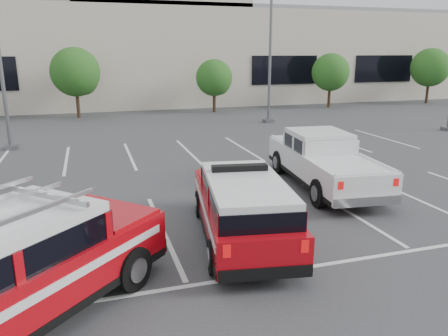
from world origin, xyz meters
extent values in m
plane|color=#38383B|center=(0.00, 0.00, 0.00)|extent=(120.00, 120.00, 0.00)
cube|color=silver|center=(0.00, 4.50, 0.01)|extent=(23.00, 15.00, 0.01)
cube|color=beige|center=(0.00, 32.00, 4.00)|extent=(60.00, 15.00, 8.00)
cube|color=gray|center=(0.00, 32.00, 8.15)|extent=(60.00, 15.00, 0.30)
cylinder|color=#3F2B19|center=(-5.00, 22.00, 0.92)|extent=(0.24, 0.24, 1.84)
sphere|color=#134816|center=(-5.00, 22.00, 3.16)|extent=(3.37, 3.37, 3.37)
sphere|color=#134816|center=(-4.60, 22.20, 2.65)|extent=(2.24, 2.24, 2.24)
cylinder|color=#3F2B19|center=(5.00, 22.00, 0.76)|extent=(0.24, 0.24, 1.51)
sphere|color=#134816|center=(5.00, 22.00, 2.60)|extent=(2.77, 2.77, 2.77)
sphere|color=#134816|center=(5.40, 22.20, 2.18)|extent=(1.85, 1.85, 1.85)
cylinder|color=#3F2B19|center=(15.00, 22.00, 0.84)|extent=(0.24, 0.24, 1.67)
sphere|color=#134816|center=(15.00, 22.00, 2.88)|extent=(3.07, 3.07, 3.07)
sphere|color=#134816|center=(15.40, 22.20, 2.42)|extent=(2.05, 2.05, 2.05)
cylinder|color=#3F2B19|center=(25.00, 22.00, 0.92)|extent=(0.24, 0.24, 1.84)
sphere|color=#134816|center=(25.00, 22.00, 3.16)|extent=(3.37, 3.37, 3.37)
sphere|color=#134816|center=(25.40, 22.20, 2.65)|extent=(2.24, 2.24, 2.24)
cube|color=#59595E|center=(-8.00, 12.00, 0.10)|extent=(0.60, 0.60, 0.20)
cube|color=#59595E|center=(7.00, 16.00, 0.10)|extent=(0.60, 0.60, 0.20)
cylinder|color=#59595E|center=(7.00, 16.00, 5.00)|extent=(0.18, 0.18, 10.00)
cube|color=#59595E|center=(16.00, 10.00, 0.10)|extent=(0.60, 0.60, 0.20)
cube|color=#A4070F|center=(-0.91, -1.00, 0.72)|extent=(2.69, 5.42, 0.79)
cube|color=black|center=(-0.98, -1.46, 1.32)|extent=(2.30, 3.90, 0.41)
cube|color=silver|center=(-0.98, -1.46, 1.60)|extent=(2.25, 3.83, 0.15)
cube|color=black|center=(-0.85, -0.66, 1.75)|extent=(1.42, 0.48, 0.14)
cube|color=silver|center=(3.25, 2.29, 0.79)|extent=(2.72, 6.21, 0.87)
cube|color=black|center=(3.31, 2.83, 1.45)|extent=(2.13, 2.32, 0.46)
cube|color=silver|center=(3.31, 2.83, 1.77)|extent=(2.09, 2.28, 0.17)
cube|color=#A4070F|center=(-5.76, -3.15, 0.84)|extent=(5.59, 5.53, 0.93)
camera|label=1|loc=(-4.32, -10.51, 4.53)|focal=35.00mm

